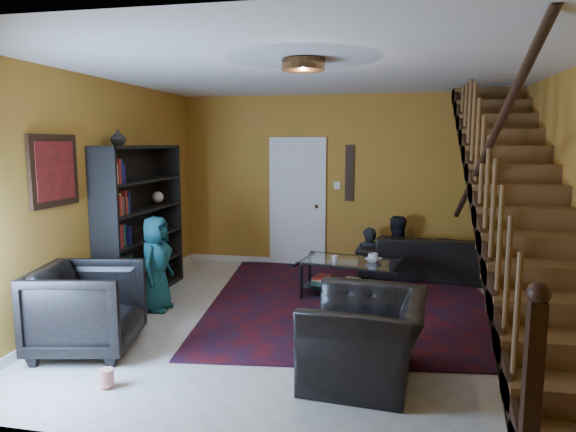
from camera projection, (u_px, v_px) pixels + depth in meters
name	position (u px, v px, depth m)	size (l,w,h in m)	color
floor	(314.00, 322.00, 5.86)	(5.50, 5.50, 0.00)	beige
room	(237.00, 281.00, 7.41)	(5.50, 5.50, 5.50)	#BC7129
staircase	(520.00, 205.00, 5.24)	(0.95, 5.02, 3.18)	brown
bookshelf	(142.00, 224.00, 6.78)	(0.35, 1.80, 2.00)	black
door	(298.00, 204.00, 8.50)	(0.82, 0.05, 2.05)	silver
framed_picture	(54.00, 171.00, 5.25)	(0.04, 0.74, 0.74)	maroon
wall_hanging	(350.00, 173.00, 8.26)	(0.14, 0.03, 0.90)	black
ceiling_fixture	(303.00, 65.00, 4.70)	(0.40, 0.40, 0.10)	#3F2814
rug	(352.00, 301.00, 6.62)	(3.54, 4.05, 0.02)	#3F0B0F
sofa	(435.00, 257.00, 7.75)	(2.23, 0.87, 0.65)	black
armchair_left	(87.00, 309.00, 5.00)	(0.92, 0.95, 0.86)	black
armchair_right	(365.00, 338.00, 4.42)	(1.13, 0.99, 0.74)	black
person_adult_a	(368.00, 265.00, 8.02)	(0.43, 0.28, 1.19)	black
person_adult_b	(395.00, 260.00, 7.93)	(0.67, 0.52, 1.38)	black
person_child	(156.00, 264.00, 6.22)	(0.57, 0.37, 1.16)	#164A56
coffee_table	(350.00, 275.00, 6.84)	(1.40, 1.01, 0.48)	black
cup_a	(373.00, 257.00, 6.76)	(0.13, 0.13, 0.10)	#999999
cup_b	(335.00, 259.00, 6.73)	(0.09, 0.09, 0.08)	#999999
bowl	(374.00, 260.00, 6.74)	(0.20, 0.20, 0.05)	#999999
vase	(118.00, 138.00, 6.14)	(0.18, 0.18, 0.19)	#999999
popcorn_bucket	(106.00, 378.00, 4.28)	(0.12, 0.12, 0.14)	red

